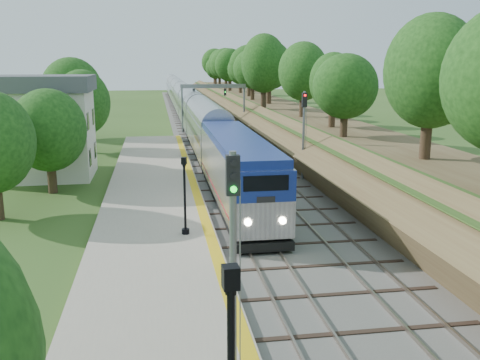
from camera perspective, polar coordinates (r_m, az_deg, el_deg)
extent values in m
cube|color=#4C4944|center=(74.53, -3.62, 5.61)|extent=(9.50, 170.00, 0.12)
cube|color=gray|center=(74.31, -5.72, 5.66)|extent=(0.08, 170.00, 0.16)
cube|color=gray|center=(74.41, -4.61, 5.69)|extent=(0.08, 170.00, 0.16)
cube|color=gray|center=(74.64, -2.64, 5.74)|extent=(0.08, 170.00, 0.16)
cube|color=gray|center=(74.82, -1.54, 5.77)|extent=(0.08, 170.00, 0.16)
cube|color=#AEA18C|center=(30.97, -9.18, -4.28)|extent=(6.40, 68.00, 0.38)
cube|color=gold|center=(31.02, -3.92, -3.74)|extent=(0.55, 68.00, 0.01)
cube|color=brown|center=(75.84, 3.58, 6.83)|extent=(9.00, 170.00, 3.00)
cube|color=brown|center=(75.12, 0.65, 6.64)|extent=(4.47, 170.00, 4.54)
cylinder|color=#332316|center=(28.36, 22.88, 1.89)|extent=(0.60, 0.60, 2.62)
sphere|color=#153A0F|center=(27.98, 23.50, 9.07)|extent=(5.70, 5.70, 5.70)
cylinder|color=#332316|center=(75.30, 2.48, 8.95)|extent=(0.60, 0.60, 2.62)
sphere|color=#153A0F|center=(75.16, 2.51, 11.66)|extent=(5.70, 5.70, 5.70)
cylinder|color=#332316|center=(124.65, -2.14, 10.39)|extent=(0.60, 0.60, 2.62)
sphere|color=#153A0F|center=(124.56, -2.15, 12.03)|extent=(5.70, 5.70, 5.70)
cube|color=silver|center=(44.96, -20.65, 4.51)|extent=(8.00, 6.00, 6.80)
cube|color=#4C4F53|center=(44.63, -21.05, 9.60)|extent=(8.60, 6.60, 1.20)
cube|color=black|center=(42.80, -15.69, 2.31)|extent=(0.05, 1.10, 1.30)
cube|color=black|center=(46.32, -15.20, 3.09)|extent=(0.05, 1.10, 1.30)
cube|color=black|center=(42.41, -15.91, 6.03)|extent=(0.05, 1.10, 1.30)
cube|color=black|center=(45.96, -15.40, 6.54)|extent=(0.05, 1.10, 1.30)
cylinder|color=slate|center=(69.00, -6.18, 7.54)|extent=(0.24, 0.24, 6.20)
cylinder|color=slate|center=(69.86, 0.45, 7.67)|extent=(0.24, 0.24, 6.20)
cube|color=slate|center=(69.13, -2.87, 9.98)|extent=(8.40, 0.25, 0.50)
cube|color=black|center=(68.79, -4.95, 9.31)|extent=(0.30, 0.20, 0.90)
cube|color=black|center=(69.19, -1.60, 9.37)|extent=(0.30, 0.20, 0.90)
cylinder|color=#332316|center=(41.05, -18.77, 0.87)|extent=(0.60, 0.60, 2.45)
sphere|color=#153A0F|center=(40.55, -19.10, 5.47)|extent=(5.32, 5.32, 5.32)
cylinder|color=#332316|center=(56.66, -16.13, 4.12)|extent=(0.60, 0.60, 2.45)
sphere|color=#153A0F|center=(56.30, -16.34, 7.46)|extent=(5.32, 5.32, 5.32)
cube|color=black|center=(33.61, -0.30, -2.10)|extent=(2.67, 16.74, 0.58)
cube|color=#B7BAC1|center=(33.17, -0.31, 1.14)|extent=(2.91, 17.44, 3.29)
cube|color=navy|center=(32.85, -0.31, 4.32)|extent=(2.79, 16.74, 0.43)
cube|color=navy|center=(24.56, 2.77, -0.76)|extent=(2.88, 0.10, 1.45)
cube|color=black|center=(24.47, 2.79, -0.34)|extent=(2.13, 0.06, 0.73)
cube|color=#AC1022|center=(33.41, -0.31, -0.73)|extent=(2.93, 17.09, 0.10)
cube|color=#B7BAC1|center=(51.84, -3.49, 4.90)|extent=(2.91, 19.38, 3.78)
cube|color=#B7BAC1|center=(71.63, -5.05, 7.00)|extent=(2.91, 19.38, 3.78)
cube|color=#B7BAC1|center=(91.49, -5.94, 8.19)|extent=(2.91, 19.38, 3.78)
cube|color=#B7BAC1|center=(111.40, -6.52, 8.95)|extent=(2.91, 19.38, 3.78)
cube|color=#B7BAC1|center=(131.33, -6.92, 9.49)|extent=(2.91, 19.38, 3.78)
cube|color=#B7BAC1|center=(151.27, -7.22, 9.88)|extent=(2.91, 19.38, 3.78)
cube|color=black|center=(10.18, -1.00, -10.33)|extent=(0.33, 0.33, 0.45)
cube|color=silver|center=(10.18, -1.00, -10.33)|extent=(0.24, 0.24, 0.34)
cylinder|color=black|center=(27.79, -5.83, -5.45)|extent=(0.40, 0.40, 0.27)
cylinder|color=black|center=(27.30, -5.91, -1.95)|extent=(0.13, 0.13, 3.51)
cube|color=black|center=(26.88, -6.00, 2.05)|extent=(0.31, 0.31, 0.36)
cube|color=silver|center=(26.88, -6.00, 2.05)|extent=(0.22, 0.22, 0.27)
cylinder|color=slate|center=(15.06, -0.74, -8.94)|extent=(0.20, 0.20, 6.37)
cube|color=black|center=(14.33, -0.77, 0.50)|extent=(0.37, 0.24, 1.10)
cylinder|color=#0CE526|center=(14.19, -0.69, 0.39)|extent=(0.18, 0.07, 0.18)
cylinder|color=slate|center=(41.10, 6.79, 4.69)|extent=(0.20, 0.20, 6.76)
cube|color=black|center=(40.82, 6.89, 8.48)|extent=(0.37, 0.24, 1.09)
cylinder|color=#FF0C0C|center=(40.69, 6.95, 8.46)|extent=(0.17, 0.07, 0.17)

